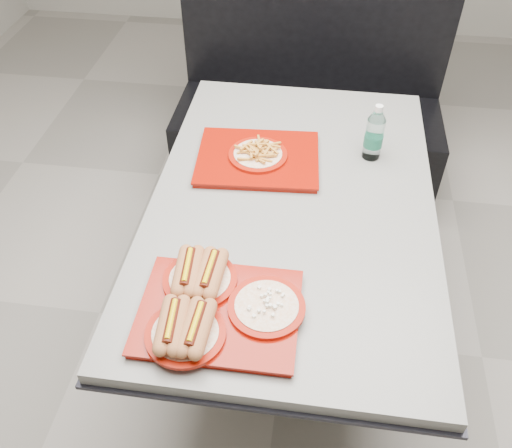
# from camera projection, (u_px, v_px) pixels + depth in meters

# --- Properties ---
(ground) EXTENTS (6.00, 6.00, 0.00)m
(ground) POSITION_uv_depth(u_px,v_px,m) (284.00, 334.00, 2.25)
(ground) COLOR gray
(ground) RESTS_ON ground
(diner_table) EXTENTS (0.92, 1.42, 0.75)m
(diner_table) POSITION_uv_depth(u_px,v_px,m) (290.00, 235.00, 1.85)
(diner_table) COLOR black
(diner_table) RESTS_ON ground
(booth_bench) EXTENTS (1.30, 0.57, 1.35)m
(booth_bench) POSITION_uv_depth(u_px,v_px,m) (308.00, 110.00, 2.76)
(booth_bench) COLOR black
(booth_bench) RESTS_ON ground
(tray_near) EXTENTS (0.43, 0.38, 0.09)m
(tray_near) POSITION_uv_depth(u_px,v_px,m) (212.00, 306.00, 1.38)
(tray_near) COLOR #850D03
(tray_near) RESTS_ON diner_table
(tray_far) EXTENTS (0.44, 0.35, 0.08)m
(tray_far) POSITION_uv_depth(u_px,v_px,m) (258.00, 156.00, 1.86)
(tray_far) COLOR #850D03
(tray_far) RESTS_ON diner_table
(water_bottle) EXTENTS (0.06, 0.06, 0.20)m
(water_bottle) POSITION_uv_depth(u_px,v_px,m) (374.00, 135.00, 1.84)
(water_bottle) COLOR silver
(water_bottle) RESTS_ON diner_table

